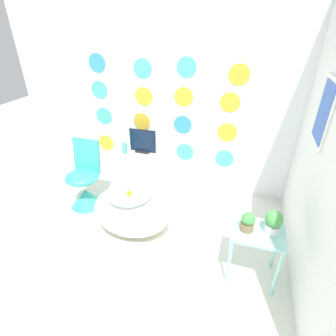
{
  "coord_description": "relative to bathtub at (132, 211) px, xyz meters",
  "views": [
    {
      "loc": [
        1.14,
        -1.49,
        2.26
      ],
      "look_at": [
        0.39,
        0.91,
        0.82
      ],
      "focal_mm": 28.0,
      "sensor_mm": 36.0,
      "label": 1
    }
  ],
  "objects": [
    {
      "name": "rubber_duck",
      "position": [
        0.03,
        -0.08,
        0.32
      ],
      "size": [
        0.06,
        0.07,
        0.07
      ],
      "color": "yellow",
      "rests_on": "bathtub"
    },
    {
      "name": "tv_cabinet",
      "position": [
        -0.24,
        0.98,
        -0.0
      ],
      "size": [
        0.56,
        0.37,
        0.57
      ],
      "color": "silver",
      "rests_on": "ground_plane"
    },
    {
      "name": "potted_plant_left",
      "position": [
        1.28,
        -0.26,
        0.39
      ],
      "size": [
        0.12,
        0.12,
        0.19
      ],
      "color": "#8C6B4C",
      "rests_on": "side_table"
    },
    {
      "name": "wall_back_dotted",
      "position": [
        -0.0,
        1.22,
        1.01
      ],
      "size": [
        4.58,
        0.05,
        2.6
      ],
      "color": "white",
      "rests_on": "ground_plane"
    },
    {
      "name": "potted_plant_right",
      "position": [
        1.5,
        -0.23,
        0.42
      ],
      "size": [
        0.15,
        0.15,
        0.23
      ],
      "color": "white",
      "rests_on": "side_table"
    },
    {
      "name": "wall_right",
      "position": [
        1.81,
        0.25,
        1.02
      ],
      "size": [
        0.06,
        2.9,
        2.6
      ],
      "color": "silver",
      "rests_on": "ground_plane"
    },
    {
      "name": "chair",
      "position": [
        -0.82,
        0.28,
        0.0
      ],
      "size": [
        0.45,
        0.45,
        0.92
      ],
      "color": "#38B2A3",
      "rests_on": "ground_plane"
    },
    {
      "name": "tv",
      "position": [
        -0.24,
        0.98,
        0.43
      ],
      "size": [
        0.39,
        0.12,
        0.34
      ],
      "color": "black",
      "rests_on": "tv_cabinet"
    },
    {
      "name": "bathtub",
      "position": [
        0.0,
        0.0,
        0.0
      ],
      "size": [
        0.92,
        0.66,
        0.57
      ],
      "color": "white",
      "rests_on": "ground_plane"
    },
    {
      "name": "side_table",
      "position": [
        1.39,
        -0.25,
        0.18
      ],
      "size": [
        0.47,
        0.38,
        0.59
      ],
      "color": "#99E0D8",
      "rests_on": "ground_plane"
    },
    {
      "name": "ground_plane",
      "position": [
        -0.0,
        -0.7,
        -0.29
      ],
      "size": [
        12.0,
        12.0,
        0.0
      ],
      "primitive_type": "plane",
      "color": "silver"
    },
    {
      "name": "rug",
      "position": [
        0.04,
        -0.11,
        -0.29
      ],
      "size": [
        1.06,
        1.0,
        0.01
      ],
      "color": "silver",
      "rests_on": "ground_plane"
    },
    {
      "name": "vase",
      "position": [
        -0.47,
        0.86,
        0.36
      ],
      "size": [
        0.07,
        0.07,
        0.17
      ],
      "color": "#51B2AD",
      "rests_on": "tv_cabinet"
    }
  ]
}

